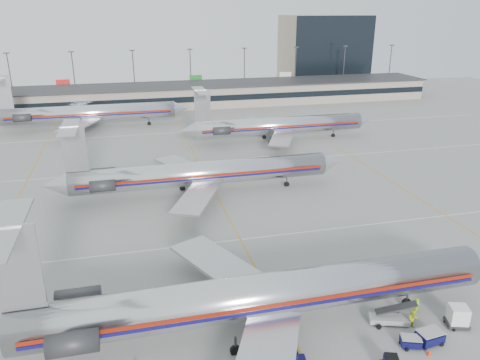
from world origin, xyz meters
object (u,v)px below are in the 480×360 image
object	(u,v)px
jet_foreground	(252,296)
jet_second_row	(196,173)
tug_center	(292,359)
uld_container	(458,316)
belt_loader	(390,318)

from	to	relation	value
jet_foreground	jet_second_row	distance (m)	34.03
tug_center	uld_container	size ratio (longest dim) A/B	0.92
jet_foreground	tug_center	size ratio (longest dim) A/B	23.12
jet_foreground	tug_center	world-z (taller)	jet_foreground
jet_foreground	tug_center	bearing A→B (deg)	-68.09
tug_center	jet_second_row	bearing A→B (deg)	100.11
jet_second_row	tug_center	distance (m)	39.20
uld_container	jet_foreground	bearing A→B (deg)	-173.93
jet_second_row	tug_center	bearing A→B (deg)	-87.69
tug_center	belt_loader	xyz separation A→B (m)	(10.73, 3.04, -0.14)
jet_foreground	jet_second_row	size ratio (longest dim) A/B	1.06
tug_center	belt_loader	distance (m)	11.16
uld_container	belt_loader	distance (m)	6.13
jet_foreground	uld_container	size ratio (longest dim) A/B	21.25
jet_second_row	uld_container	size ratio (longest dim) A/B	20.02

